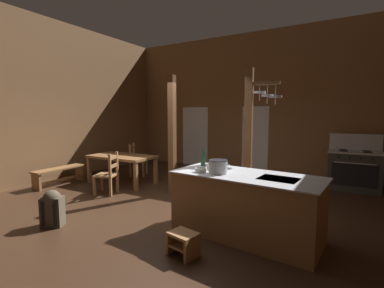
% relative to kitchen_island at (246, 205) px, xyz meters
% --- Properties ---
extents(ground_plane, '(8.70, 9.40, 0.10)m').
position_rel_kitchen_island_xyz_m(ground_plane, '(-1.71, 0.31, -0.52)').
color(ground_plane, '#382316').
extents(wall_back, '(8.70, 0.14, 4.32)m').
position_rel_kitchen_island_xyz_m(wall_back, '(-1.71, 4.68, 1.69)').
color(wall_back, brown).
rests_on(wall_back, ground_plane).
extents(wall_left, '(0.14, 9.40, 4.32)m').
position_rel_kitchen_island_xyz_m(wall_left, '(-5.73, 0.31, 1.69)').
color(wall_left, brown).
rests_on(wall_left, ground_plane).
extents(glazed_door_back_left, '(1.00, 0.01, 2.05)m').
position_rel_kitchen_island_xyz_m(glazed_door_back_left, '(-3.49, 4.61, 0.56)').
color(glazed_door_back_left, white).
rests_on(glazed_door_back_left, ground_plane).
extents(glazed_panel_back_right, '(0.84, 0.01, 2.05)m').
position_rel_kitchen_island_xyz_m(glazed_panel_back_right, '(-1.31, 4.61, 0.56)').
color(glazed_panel_back_right, white).
rests_on(glazed_panel_back_right, ground_plane).
extents(kitchen_island, '(2.23, 1.13, 0.93)m').
position_rel_kitchen_island_xyz_m(kitchen_island, '(0.00, 0.00, 0.00)').
color(kitchen_island, olive).
rests_on(kitchen_island, ground_plane).
extents(stove_range, '(1.15, 0.84, 1.32)m').
position_rel_kitchen_island_xyz_m(stove_range, '(1.40, 3.75, 0.02)').
color(stove_range, '#2D2D2D').
rests_on(stove_range, ground_plane).
extents(support_post_with_pot_rack, '(0.68, 0.29, 2.67)m').
position_rel_kitchen_island_xyz_m(support_post_with_pot_rack, '(-0.36, 1.25, 1.00)').
color(support_post_with_pot_rack, brown).
rests_on(support_post_with_pot_rack, ground_plane).
extents(support_post_center, '(0.14, 0.14, 2.67)m').
position_rel_kitchen_island_xyz_m(support_post_center, '(-2.19, 1.28, 0.87)').
color(support_post_center, brown).
rests_on(support_post_center, ground_plane).
extents(step_stool, '(0.41, 0.35, 0.30)m').
position_rel_kitchen_island_xyz_m(step_stool, '(-0.50, -0.96, -0.29)').
color(step_stool, '#9E7044').
rests_on(step_stool, ground_plane).
extents(dining_table, '(1.72, 0.95, 0.74)m').
position_rel_kitchen_island_xyz_m(dining_table, '(-3.84, 1.37, 0.19)').
color(dining_table, olive).
rests_on(dining_table, ground_plane).
extents(ladderback_chair_near_window, '(0.57, 0.57, 0.95)m').
position_rel_kitchen_island_xyz_m(ladderback_chair_near_window, '(-3.42, 0.50, -0.01)').
color(ladderback_chair_near_window, '#9E7044').
rests_on(ladderback_chair_near_window, ground_plane).
extents(ladderback_chair_by_post, '(0.59, 0.59, 0.95)m').
position_rel_kitchen_island_xyz_m(ladderback_chair_by_post, '(-4.13, 2.27, -0.01)').
color(ladderback_chair_by_post, '#9E7044').
rests_on(ladderback_chair_by_post, ground_plane).
extents(bench_along_left_wall, '(0.39, 1.36, 0.44)m').
position_rel_kitchen_island_xyz_m(bench_along_left_wall, '(-5.13, 0.45, -0.16)').
color(bench_along_left_wall, olive).
rests_on(bench_along_left_wall, ground_plane).
extents(backpack, '(0.39, 0.38, 0.60)m').
position_rel_kitchen_island_xyz_m(backpack, '(-2.82, -1.23, -0.15)').
color(backpack, '#4C4233').
rests_on(backpack, ground_plane).
extents(stockpot_on_counter, '(0.35, 0.29, 0.20)m').
position_rel_kitchen_island_xyz_m(stockpot_on_counter, '(-0.38, -0.15, 0.57)').
color(stockpot_on_counter, '#B7BABF').
rests_on(stockpot_on_counter, kitchen_island).
extents(mixing_bowl_on_counter, '(0.18, 0.18, 0.06)m').
position_rel_kitchen_island_xyz_m(mixing_bowl_on_counter, '(-0.65, -0.20, 0.50)').
color(mixing_bowl_on_counter, silver).
rests_on(mixing_bowl_on_counter, kitchen_island).
extents(bottle_tall_on_counter, '(0.08, 0.08, 0.29)m').
position_rel_kitchen_island_xyz_m(bottle_tall_on_counter, '(-0.85, 0.25, 0.58)').
color(bottle_tall_on_counter, '#2D5638').
rests_on(bottle_tall_on_counter, kitchen_island).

